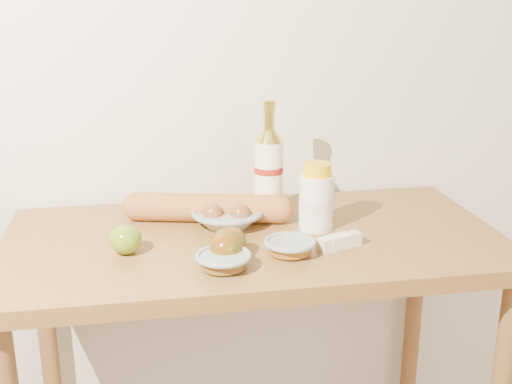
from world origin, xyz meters
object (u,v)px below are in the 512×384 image
at_px(cream_bottle, 316,199).
at_px(egg_bowl, 227,215).
at_px(table, 254,281).
at_px(bourbon_bottle, 269,170).
at_px(baguette, 207,208).

height_order(cream_bottle, egg_bowl, cream_bottle).
distance_m(table, bourbon_bottle, 0.29).
xyz_separation_m(egg_bowl, baguette, (-0.05, 0.03, 0.01)).
xyz_separation_m(bourbon_bottle, cream_bottle, (0.10, -0.11, -0.05)).
bearing_deg(table, bourbon_bottle, 65.16).
bearing_deg(baguette, table, -36.23).
xyz_separation_m(bourbon_bottle, baguette, (-0.16, -0.02, -0.09)).
relative_size(table, baguette, 2.70).
bearing_deg(baguette, egg_bowl, -23.73).
bearing_deg(table, baguette, 130.53).
height_order(table, baguette, baguette).
height_order(table, egg_bowl, egg_bowl).
bearing_deg(egg_bowl, table, -56.82).
height_order(egg_bowl, baguette, baguette).
height_order(cream_bottle, baguette, cream_bottle).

